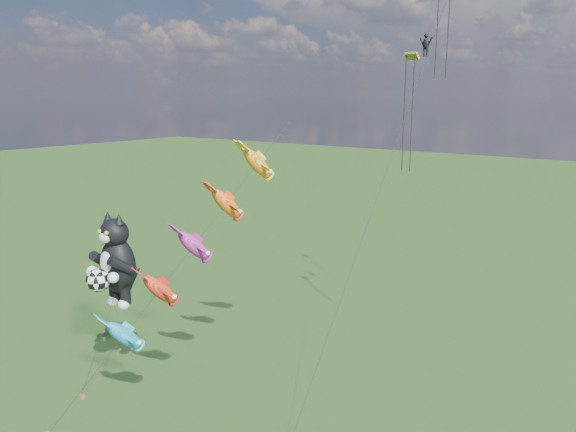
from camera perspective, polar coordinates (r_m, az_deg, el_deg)
The scene contains 4 objects.
ground at distance 43.00m, azimuth -21.55°, elevation -13.20°, with size 300.00×300.00×0.00m, color #14350D.
cat_kite_rig at distance 35.63m, azimuth -17.23°, elevation -4.34°, with size 2.72×4.24×10.97m.
fish_windsock_rig at distance 33.34m, azimuth -9.57°, elevation -3.05°, with size 5.40×15.10×16.29m.
parafoil_rig at distance 37.61m, azimuth 13.70°, elevation 16.35°, with size 1.89×17.58×27.34m.
Camera 1 is at (33.69, -19.89, 17.84)m, focal length 35.00 mm.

